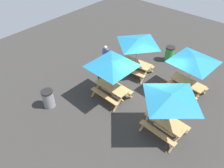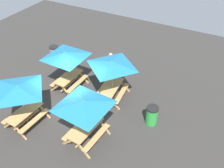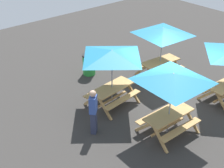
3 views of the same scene
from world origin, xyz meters
name	(u,v)px [view 1 (image 1 of 3)]	position (x,y,z in m)	size (l,w,h in m)	color
ground_plane	(147,97)	(0.00, 0.00, 0.00)	(24.00, 24.00, 0.00)	#33302D
picnic_table_0	(171,100)	(-1.85, 1.43, 1.99)	(2.12, 2.12, 2.34)	tan
picnic_table_1	(138,44)	(1.75, -1.30, 1.99)	(2.19, 2.19, 2.34)	tan
picnic_table_2	(112,66)	(1.41, 1.24, 1.99)	(2.83, 2.83, 2.34)	tan
picnic_table_3	(194,62)	(-1.35, -1.64, 1.99)	(2.82, 2.82, 2.34)	tan
trash_bin_gray	(48,99)	(3.36, 3.82, 0.49)	(0.59, 0.59, 0.98)	gray
trash_bin_green	(169,54)	(0.96, -3.85, 0.49)	(0.59, 0.59, 0.98)	green
person_standing	(106,57)	(3.33, -0.37, 0.89)	(0.42, 0.40, 1.67)	#2D334C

